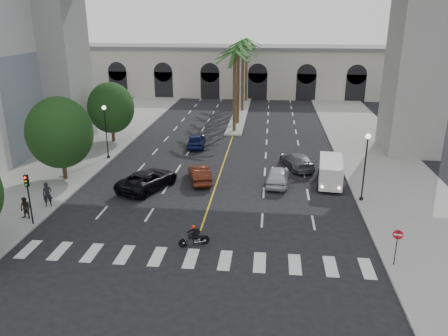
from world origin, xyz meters
TOP-DOWN VIEW (x-y plane):
  - ground at (0.00, 0.00)m, footprint 140.00×140.00m
  - sidewalk_left at (-15.00, 15.00)m, footprint 8.00×100.00m
  - sidewalk_right at (15.00, 15.00)m, footprint 8.00×100.00m
  - median at (0.00, 38.00)m, footprint 2.00×24.00m
  - pier_building at (0.00, 55.00)m, footprint 71.00×10.50m
  - palm_a at (0.00, 28.00)m, footprint 3.20×3.20m
  - palm_b at (0.10, 32.00)m, footprint 3.20×3.20m
  - palm_c at (-0.20, 36.00)m, footprint 3.20×3.20m
  - palm_d at (0.15, 40.00)m, footprint 3.20×3.20m
  - palm_e at (-0.10, 44.00)m, footprint 3.20×3.20m
  - palm_f at (0.20, 48.00)m, footprint 3.20×3.20m
  - street_tree_mid at (-13.00, 10.00)m, footprint 5.44×5.44m
  - street_tree_far at (-13.00, 22.00)m, footprint 5.04×5.04m
  - lamp_post_left_far at (-11.40, 16.00)m, footprint 0.40×0.40m
  - lamp_post_right at (11.40, 8.00)m, footprint 0.40×0.40m
  - traffic_signal_far at (-11.30, 1.50)m, footprint 0.25×0.18m
  - motorcycle_rider at (-0.02, 0.04)m, footprint 1.82×0.85m
  - car_a at (5.10, 11.00)m, footprint 2.15×4.64m
  - car_b at (-1.50, 10.89)m, footprint 2.77×4.69m
  - car_c at (-5.41, 8.86)m, footprint 4.72×6.28m
  - car_d at (6.91, 15.39)m, footprint 3.47×5.35m
  - car_e at (-3.51, 21.16)m, footprint 2.16×4.53m
  - cargo_van at (9.45, 11.43)m, footprint 2.42×5.12m
  - pedestrian_a at (-11.66, 4.40)m, footprint 0.79×0.70m
  - pedestrian_b at (-12.15, 2.23)m, footprint 0.83×0.69m
  - do_not_enter_sign at (11.50, -1.19)m, footprint 0.56×0.15m

SIDE VIEW (x-z plane):
  - ground at x=0.00m, z-range 0.00..0.00m
  - sidewalk_left at x=-15.00m, z-range 0.00..0.15m
  - sidewalk_right at x=15.00m, z-range 0.00..0.15m
  - median at x=0.00m, z-range 0.00..0.20m
  - motorcycle_rider at x=-0.02m, z-range -0.07..1.33m
  - car_d at x=6.91m, z-range 0.00..1.44m
  - car_b at x=-1.50m, z-range 0.00..1.46m
  - car_e at x=-3.51m, z-range 0.00..1.49m
  - car_a at x=5.10m, z-range 0.00..1.54m
  - car_c at x=-5.41m, z-range 0.00..1.59m
  - pedestrian_b at x=-12.15m, z-range 0.15..1.71m
  - pedestrian_a at x=-11.66m, z-range 0.15..1.97m
  - cargo_van at x=9.45m, z-range 0.12..2.23m
  - do_not_enter_sign at x=11.50m, z-range 0.53..2.85m
  - traffic_signal_far at x=-11.30m, z-range 0.69..4.34m
  - lamp_post_left_far at x=-11.40m, z-range 0.55..5.90m
  - lamp_post_right at x=11.40m, z-range 0.55..5.90m
  - street_tree_far at x=-13.00m, z-range 0.56..7.24m
  - street_tree_mid at x=-13.00m, z-range 0.61..7.81m
  - pier_building at x=0.00m, z-range 0.02..8.52m
  - palm_c at x=-0.20m, z-range 3.86..13.96m
  - palm_a at x=0.00m, z-range 3.95..14.25m
  - palm_e at x=-0.10m, z-range 3.99..14.39m
  - palm_b at x=0.10m, z-range 4.07..14.67m
  - palm_f at x=0.20m, z-range 4.11..14.81m
  - palm_d at x=0.15m, z-range 4.20..15.10m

